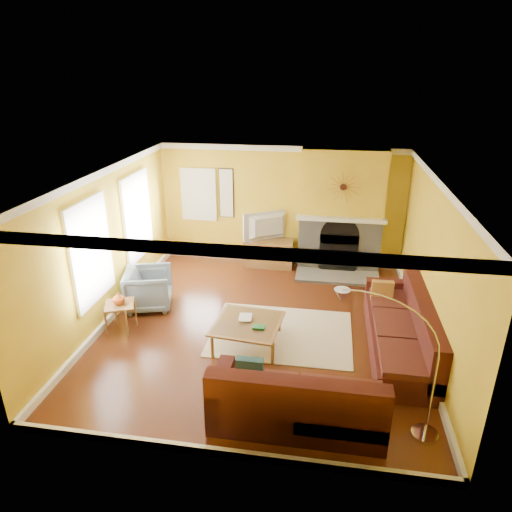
% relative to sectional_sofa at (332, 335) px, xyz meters
% --- Properties ---
extents(floor, '(5.50, 6.00, 0.02)m').
position_rel_sectional_sofa_xyz_m(floor, '(-1.23, 0.81, -0.46)').
color(floor, '#602B14').
rests_on(floor, ground).
extents(ceiling, '(5.50, 6.00, 0.02)m').
position_rel_sectional_sofa_xyz_m(ceiling, '(-1.23, 0.81, 2.26)').
color(ceiling, white).
rests_on(ceiling, ground).
extents(wall_back, '(5.50, 0.02, 2.70)m').
position_rel_sectional_sofa_xyz_m(wall_back, '(-1.23, 3.82, 0.90)').
color(wall_back, gold).
rests_on(wall_back, ground).
extents(wall_front, '(5.50, 0.02, 2.70)m').
position_rel_sectional_sofa_xyz_m(wall_front, '(-1.23, -2.20, 0.90)').
color(wall_front, gold).
rests_on(wall_front, ground).
extents(wall_left, '(0.02, 6.00, 2.70)m').
position_rel_sectional_sofa_xyz_m(wall_left, '(-3.99, 0.81, 0.90)').
color(wall_left, gold).
rests_on(wall_left, ground).
extents(wall_right, '(0.02, 6.00, 2.70)m').
position_rel_sectional_sofa_xyz_m(wall_right, '(1.53, 0.81, 0.90)').
color(wall_right, gold).
rests_on(wall_right, ground).
extents(baseboard, '(5.50, 6.00, 0.12)m').
position_rel_sectional_sofa_xyz_m(baseboard, '(-1.23, 0.81, -0.39)').
color(baseboard, white).
rests_on(baseboard, floor).
extents(crown_molding, '(5.50, 6.00, 0.12)m').
position_rel_sectional_sofa_xyz_m(crown_molding, '(-1.23, 0.81, 2.19)').
color(crown_molding, white).
rests_on(crown_molding, ceiling).
extents(window_left_near, '(0.06, 1.22, 1.72)m').
position_rel_sectional_sofa_xyz_m(window_left_near, '(-3.95, 2.11, 1.05)').
color(window_left_near, white).
rests_on(window_left_near, wall_left).
extents(window_left_far, '(0.06, 1.22, 1.72)m').
position_rel_sectional_sofa_xyz_m(window_left_far, '(-3.95, 0.21, 1.05)').
color(window_left_far, white).
rests_on(window_left_far, wall_left).
extents(window_back, '(0.82, 0.06, 1.22)m').
position_rel_sectional_sofa_xyz_m(window_back, '(-3.13, 3.77, 1.10)').
color(window_back, white).
rests_on(window_back, wall_back).
extents(wall_art, '(0.34, 0.04, 1.14)m').
position_rel_sectional_sofa_xyz_m(wall_art, '(-2.48, 3.78, 1.15)').
color(wall_art, white).
rests_on(wall_art, wall_back).
extents(fireplace, '(1.80, 0.40, 2.70)m').
position_rel_sectional_sofa_xyz_m(fireplace, '(0.12, 3.61, 0.90)').
color(fireplace, gray).
rests_on(fireplace, floor).
extents(mantel, '(1.92, 0.22, 0.08)m').
position_rel_sectional_sofa_xyz_m(mantel, '(0.12, 3.37, 0.80)').
color(mantel, white).
rests_on(mantel, fireplace).
extents(hearth, '(1.80, 0.70, 0.06)m').
position_rel_sectional_sofa_xyz_m(hearth, '(0.12, 3.06, -0.42)').
color(hearth, gray).
rests_on(hearth, floor).
extents(sunburst, '(0.70, 0.04, 0.70)m').
position_rel_sectional_sofa_xyz_m(sunburst, '(0.12, 3.38, 1.50)').
color(sunburst, olive).
rests_on(sunburst, fireplace).
extents(rug, '(2.40, 1.80, 0.02)m').
position_rel_sectional_sofa_xyz_m(rug, '(-0.84, 0.63, -0.44)').
color(rug, beige).
rests_on(rug, floor).
extents(sectional_sofa, '(3.04, 3.79, 0.90)m').
position_rel_sectional_sofa_xyz_m(sectional_sofa, '(0.00, 0.00, 0.00)').
color(sectional_sofa, '#471916').
rests_on(sectional_sofa, floor).
extents(coffee_table, '(1.16, 1.16, 0.42)m').
position_rel_sectional_sofa_xyz_m(coffee_table, '(-1.36, 0.22, -0.24)').
color(coffee_table, white).
rests_on(coffee_table, floor).
extents(media_console, '(1.12, 0.50, 0.61)m').
position_rel_sectional_sofa_xyz_m(media_console, '(-1.45, 3.50, -0.14)').
color(media_console, olive).
rests_on(media_console, floor).
extents(tv, '(1.05, 0.73, 0.66)m').
position_rel_sectional_sofa_xyz_m(tv, '(-1.45, 3.50, 0.49)').
color(tv, black).
rests_on(tv, media_console).
extents(subwoofer, '(0.28, 0.28, 0.28)m').
position_rel_sectional_sofa_xyz_m(subwoofer, '(-1.08, 3.58, -0.31)').
color(subwoofer, white).
rests_on(subwoofer, floor).
extents(armchair, '(1.03, 1.01, 0.77)m').
position_rel_sectional_sofa_xyz_m(armchair, '(-3.43, 1.18, -0.06)').
color(armchair, slate).
rests_on(armchair, floor).
extents(side_table, '(0.61, 0.61, 0.52)m').
position_rel_sectional_sofa_xyz_m(side_table, '(-3.61, 0.30, -0.19)').
color(side_table, olive).
rests_on(side_table, floor).
extents(vase, '(0.23, 0.23, 0.22)m').
position_rel_sectional_sofa_xyz_m(vase, '(-3.61, 0.30, 0.18)').
color(vase, '#D8591E').
rests_on(vase, side_table).
extents(book, '(0.23, 0.30, 0.03)m').
position_rel_sectional_sofa_xyz_m(book, '(-1.52, 0.33, -0.02)').
color(book, white).
rests_on(book, coffee_table).
extents(arc_lamp, '(1.26, 0.36, 1.95)m').
position_rel_sectional_sofa_xyz_m(arc_lamp, '(0.65, -1.45, 0.53)').
color(arc_lamp, silver).
rests_on(arc_lamp, floor).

